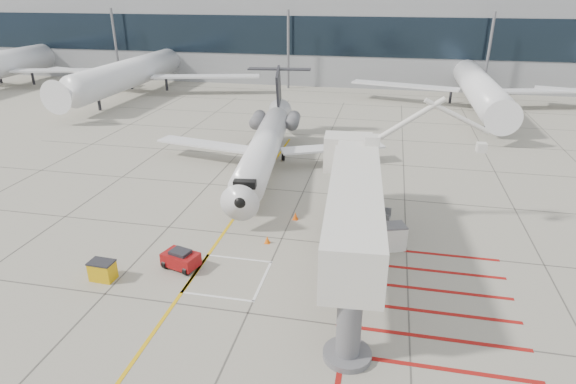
% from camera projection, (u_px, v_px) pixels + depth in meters
% --- Properties ---
extents(ground_plane, '(260.00, 260.00, 0.00)m').
position_uv_depth(ground_plane, '(267.00, 271.00, 27.99)').
color(ground_plane, '#9C9987').
rests_on(ground_plane, ground).
extents(regional_jet, '(25.31, 30.41, 7.35)m').
position_uv_depth(regional_jet, '(261.00, 137.00, 40.06)').
color(regional_jet, silver).
rests_on(regional_jet, ground_plane).
extents(jet_bridge, '(10.13, 19.37, 7.53)m').
position_uv_depth(jet_bridge, '(354.00, 218.00, 25.88)').
color(jet_bridge, silver).
rests_on(jet_bridge, ground_plane).
extents(pushback_tug, '(2.33, 1.80, 1.20)m').
position_uv_depth(pushback_tug, '(181.00, 259.00, 28.12)').
color(pushback_tug, maroon).
rests_on(pushback_tug, ground_plane).
extents(spill_bin, '(1.38, 0.95, 1.16)m').
position_uv_depth(spill_bin, '(103.00, 270.00, 26.99)').
color(spill_bin, '#CB9A0B').
rests_on(spill_bin, ground_plane).
extents(baggage_cart, '(2.12, 1.48, 1.25)m').
position_uv_depth(baggage_cart, '(375.00, 217.00, 33.12)').
color(baggage_cart, slate).
rests_on(baggage_cart, ground_plane).
extents(ground_power_unit, '(2.34, 1.82, 1.62)m').
position_uv_depth(ground_power_unit, '(388.00, 237.00, 30.13)').
color(ground_power_unit, white).
rests_on(ground_power_unit, ground_plane).
extents(cone_nose, '(0.36, 0.36, 0.51)m').
position_uv_depth(cone_nose, '(267.00, 240.00, 30.95)').
color(cone_nose, orange).
rests_on(cone_nose, ground_plane).
extents(cone_side, '(0.39, 0.39, 0.55)m').
position_uv_depth(cone_side, '(295.00, 216.00, 34.09)').
color(cone_side, '#E4510C').
rests_on(cone_side, ground_plane).
extents(terminal_building, '(180.00, 28.00, 14.00)m').
position_uv_depth(terminal_building, '(415.00, 36.00, 86.33)').
color(terminal_building, gray).
rests_on(terminal_building, ground_plane).
extents(terminal_glass_band, '(180.00, 0.10, 6.00)m').
position_uv_depth(terminal_glass_band, '(419.00, 38.00, 73.30)').
color(terminal_glass_band, black).
rests_on(terminal_glass_band, ground_plane).
extents(bg_aircraft_a, '(38.26, 42.51, 12.75)m').
position_uv_depth(bg_aircraft_a, '(0.00, 46.00, 77.38)').
color(bg_aircraft_a, silver).
rests_on(bg_aircraft_a, ground_plane).
extents(bg_aircraft_b, '(36.55, 40.61, 12.18)m').
position_uv_depth(bg_aircraft_b, '(139.00, 52.00, 72.91)').
color(bg_aircraft_b, silver).
rests_on(bg_aircraft_b, ground_plane).
extents(bg_aircraft_c, '(33.55, 37.28, 11.18)m').
position_uv_depth(bg_aircraft_c, '(478.00, 65.00, 63.88)').
color(bg_aircraft_c, silver).
rests_on(bg_aircraft_c, ground_plane).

